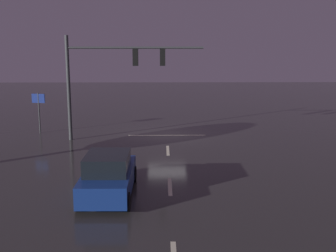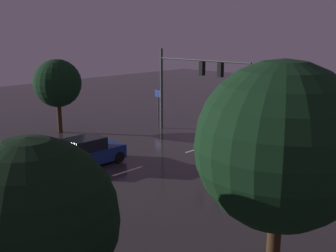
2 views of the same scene
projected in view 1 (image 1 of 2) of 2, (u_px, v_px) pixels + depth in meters
name	position (u px, v px, depth m)	size (l,w,h in m)	color
ground_plane	(167.00, 135.00, 26.88)	(80.00, 80.00, 0.00)	#2D2B2B
traffic_signal_assembly	(113.00, 68.00, 24.83)	(8.24, 0.47, 6.34)	#383A3D
lane_dash_far	(168.00, 150.00, 22.96)	(2.20, 0.16, 0.01)	beige
lane_dash_mid	(170.00, 186.00, 17.07)	(2.20, 0.16, 0.01)	beige
stop_bar	(167.00, 135.00, 26.87)	(5.00, 0.16, 0.01)	beige
car_approaching	(108.00, 176.00, 15.90)	(1.93, 4.38, 1.70)	navy
route_sign	(39.00, 104.00, 27.30)	(0.89, 0.23, 2.67)	#383A3D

